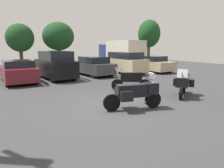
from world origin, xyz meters
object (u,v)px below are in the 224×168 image
object	(u,v)px
motorcycle_third	(131,80)
box_truck	(121,53)
motorcycle_second	(183,83)
car_maroon	(18,71)
car_black	(55,65)
car_champagne	(124,63)
motorcycle_touring	(135,92)
car_tan	(151,64)
car_charcoal	(93,66)

from	to	relation	value
motorcycle_third	box_truck	world-z (taller)	box_truck
motorcycle_second	car_maroon	world-z (taller)	car_maroon
motorcycle_second	car_black	world-z (taller)	car_black
car_champagne	box_truck	bearing A→B (deg)	58.35
motorcycle_touring	motorcycle_third	world-z (taller)	motorcycle_touring
car_champagne	box_truck	distance (m)	6.55
car_champagne	car_tan	distance (m)	2.88
motorcycle_second	car_champagne	xyz separation A→B (m)	(2.47, 8.44, 0.28)
car_charcoal	motorcycle_touring	bearing A→B (deg)	-106.74
car_black	car_charcoal	distance (m)	3.18
car_charcoal	car_tan	xyz separation A→B (m)	(5.76, -0.57, -0.05)
motorcycle_second	car_tan	size ratio (longest dim) A/B	0.40
motorcycle_touring	motorcycle_second	distance (m)	3.22
motorcycle_touring	car_champagne	distance (m)	10.54
car_champagne	motorcycle_touring	bearing A→B (deg)	-122.49
motorcycle_second	car_black	size ratio (longest dim) A/B	0.41
car_charcoal	box_truck	xyz separation A→B (m)	(6.31, 5.25, 0.82)
car_black	motorcycle_touring	bearing A→B (deg)	-87.44
car_champagne	box_truck	world-z (taller)	box_truck
motorcycle_third	car_maroon	size ratio (longest dim) A/B	0.41
motorcycle_touring	motorcycle_third	bearing A→B (deg)	56.32
car_tan	car_champagne	bearing A→B (deg)	174.75
car_tan	box_truck	bearing A→B (deg)	84.52
motorcycle_touring	car_black	size ratio (longest dim) A/B	0.50
car_black	box_truck	size ratio (longest dim) A/B	0.73
car_maroon	car_black	world-z (taller)	car_black
motorcycle_touring	box_truck	bearing A→B (deg)	57.83
car_champagne	motorcycle_third	bearing A→B (deg)	-121.94
car_black	box_truck	distance (m)	10.96
motorcycle_touring	car_black	bearing A→B (deg)	92.56
car_black	car_champagne	world-z (taller)	car_black
car_maroon	car_tan	world-z (taller)	car_maroon
motorcycle_touring	motorcycle_third	xyz separation A→B (m)	(1.82, 2.74, -0.08)
motorcycle_touring	car_champagne	size ratio (longest dim) A/B	0.50
car_maroon	car_black	xyz separation A→B (m)	(2.54, 0.14, 0.27)
car_black	car_charcoal	xyz separation A→B (m)	(3.16, 0.24, -0.24)
motorcycle_touring	car_tan	world-z (taller)	car_tan
motorcycle_touring	motorcycle_second	xyz separation A→B (m)	(3.19, 0.44, -0.01)
car_maroon	car_charcoal	distance (m)	5.72
car_black	car_champagne	size ratio (longest dim) A/B	1.00
motorcycle_touring	motorcycle_second	world-z (taller)	motorcycle_touring
motorcycle_second	motorcycle_third	bearing A→B (deg)	120.75
car_black	car_champagne	bearing A→B (deg)	-0.62
car_charcoal	car_tan	size ratio (longest dim) A/B	0.95
motorcycle_touring	car_black	distance (m)	8.96
car_maroon	box_truck	size ratio (longest dim) A/B	0.71
motorcycle_third	car_charcoal	size ratio (longest dim) A/B	0.41
motorcycle_second	car_maroon	distance (m)	10.37
car_champagne	car_tan	bearing A→B (deg)	-5.25
motorcycle_third	box_truck	xyz separation A→B (m)	(7.25, 11.69, 0.99)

